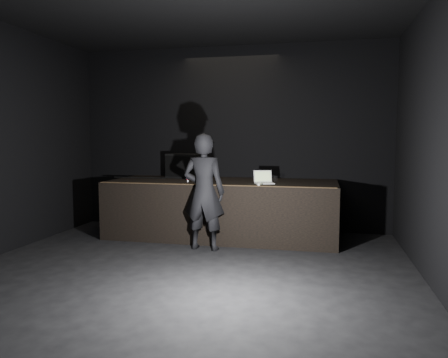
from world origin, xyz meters
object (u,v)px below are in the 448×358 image
Objects in this scene: stage_monitor at (187,166)px; person at (204,192)px; stage_riser at (222,209)px; laptop at (264,180)px; beer_can at (188,178)px.

person reaches higher than stage_monitor.
stage_riser is 1.04m from person.
stage_riser is 10.38× the size of laptop.
person is (-0.85, -0.69, -0.14)m from laptop.
laptop reaches higher than stage_riser.
person is at bearing -161.72° from laptop.
stage_monitor is at bearing -59.99° from person.
beer_can is at bearing -153.33° from stage_riser.
laptop is at bearing -5.95° from stage_monitor.
laptop is (1.57, -0.70, -0.17)m from stage_monitor.
stage_monitor is 0.78m from beer_can.
person is at bearing -94.64° from stage_riser.
laptop is 2.70× the size of beer_can.
stage_monitor is 1.60m from person.
beer_can is 0.84m from person.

